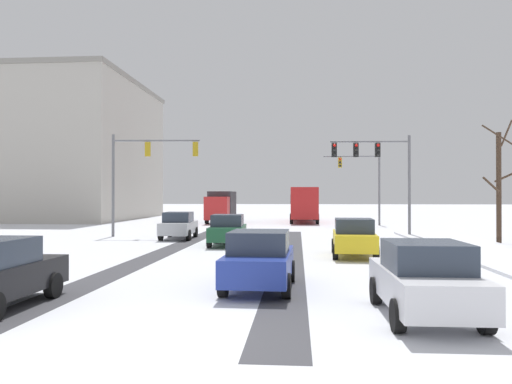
{
  "coord_description": "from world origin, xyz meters",
  "views": [
    {
      "loc": [
        2.26,
        -9.01,
        2.59
      ],
      "look_at": [
        0.0,
        18.31,
        2.8
      ],
      "focal_mm": 35.4,
      "sensor_mm": 36.0,
      "label": 1
    }
  ],
  "objects_px": {
    "car_yellow_cab_third": "(354,237)",
    "car_white_sixth": "(424,279)",
    "car_blue_fourth": "(260,260)",
    "bare_tree_sidewalk_mid": "(499,184)",
    "office_building_far_left_block": "(45,151)",
    "traffic_signal_near_right": "(378,162)",
    "car_silver_lead": "(179,225)",
    "traffic_signal_near_left": "(143,164)",
    "box_truck_delivery": "(221,206)",
    "traffic_signal_far_right": "(364,176)",
    "bus_oncoming": "(304,202)",
    "car_dark_green_second": "(228,230)"
  },
  "relations": [
    {
      "from": "traffic_signal_near_left",
      "to": "car_silver_lead",
      "type": "bearing_deg",
      "value": -28.24
    },
    {
      "from": "traffic_signal_near_left",
      "to": "bare_tree_sidewalk_mid",
      "type": "xyz_separation_m",
      "value": [
        20.71,
        -2.89,
        -1.39
      ]
    },
    {
      "from": "traffic_signal_near_left",
      "to": "bus_oncoming",
      "type": "relative_size",
      "value": 0.59
    },
    {
      "from": "car_blue_fourth",
      "to": "car_white_sixth",
      "type": "relative_size",
      "value": 1.01
    },
    {
      "from": "traffic_signal_near_right",
      "to": "car_silver_lead",
      "type": "xyz_separation_m",
      "value": [
        -12.3,
        -3.16,
        -3.94
      ]
    },
    {
      "from": "traffic_signal_near_right",
      "to": "traffic_signal_near_left",
      "type": "relative_size",
      "value": 1.0
    },
    {
      "from": "office_building_far_left_block",
      "to": "traffic_signal_far_right",
      "type": "bearing_deg",
      "value": -16.05
    },
    {
      "from": "traffic_signal_near_right",
      "to": "car_silver_lead",
      "type": "relative_size",
      "value": 1.56
    },
    {
      "from": "traffic_signal_far_right",
      "to": "office_building_far_left_block",
      "type": "distance_m",
      "value": 36.11
    },
    {
      "from": "bare_tree_sidewalk_mid",
      "to": "office_building_far_left_block",
      "type": "xyz_separation_m",
      "value": [
        -39.61,
        26.7,
        4.44
      ]
    },
    {
      "from": "traffic_signal_near_left",
      "to": "car_silver_lead",
      "type": "xyz_separation_m",
      "value": [
        2.64,
        -1.42,
        -3.81
      ]
    },
    {
      "from": "traffic_signal_near_right",
      "to": "traffic_signal_near_left",
      "type": "height_order",
      "value": "same"
    },
    {
      "from": "car_yellow_cab_third",
      "to": "box_truck_delivery",
      "type": "bearing_deg",
      "value": 110.32
    },
    {
      "from": "traffic_signal_near_right",
      "to": "car_white_sixth",
      "type": "height_order",
      "value": "traffic_signal_near_right"
    },
    {
      "from": "car_dark_green_second",
      "to": "bus_oncoming",
      "type": "height_order",
      "value": "bus_oncoming"
    },
    {
      "from": "car_silver_lead",
      "to": "bus_oncoming",
      "type": "bearing_deg",
      "value": 69.42
    },
    {
      "from": "car_yellow_cab_third",
      "to": "car_white_sixth",
      "type": "xyz_separation_m",
      "value": [
        0.29,
        -10.86,
        0.0
      ]
    },
    {
      "from": "traffic_signal_near_left",
      "to": "car_silver_lead",
      "type": "height_order",
      "value": "traffic_signal_near_left"
    },
    {
      "from": "car_silver_lead",
      "to": "car_dark_green_second",
      "type": "xyz_separation_m",
      "value": [
        3.51,
        -3.8,
        0.0
      ]
    },
    {
      "from": "car_yellow_cab_third",
      "to": "box_truck_delivery",
      "type": "height_order",
      "value": "box_truck_delivery"
    },
    {
      "from": "car_silver_lead",
      "to": "car_dark_green_second",
      "type": "height_order",
      "value": "same"
    },
    {
      "from": "traffic_signal_near_left",
      "to": "traffic_signal_far_right",
      "type": "relative_size",
      "value": 1.0
    },
    {
      "from": "car_dark_green_second",
      "to": "car_blue_fourth",
      "type": "bearing_deg",
      "value": -77.94
    },
    {
      "from": "car_dark_green_second",
      "to": "traffic_signal_near_right",
      "type": "bearing_deg",
      "value": 38.4
    },
    {
      "from": "traffic_signal_far_right",
      "to": "bare_tree_sidewalk_mid",
      "type": "distance_m",
      "value": 17.55
    },
    {
      "from": "traffic_signal_far_right",
      "to": "bare_tree_sidewalk_mid",
      "type": "bearing_deg",
      "value": -73.2
    },
    {
      "from": "car_silver_lead",
      "to": "traffic_signal_far_right",
      "type": "bearing_deg",
      "value": 49.6
    },
    {
      "from": "car_silver_lead",
      "to": "car_blue_fourth",
      "type": "height_order",
      "value": "same"
    },
    {
      "from": "traffic_signal_near_left",
      "to": "office_building_far_left_block",
      "type": "relative_size",
      "value": 0.3
    },
    {
      "from": "traffic_signal_near_right",
      "to": "car_silver_lead",
      "type": "height_order",
      "value": "traffic_signal_near_right"
    },
    {
      "from": "traffic_signal_far_right",
      "to": "car_dark_green_second",
      "type": "height_order",
      "value": "traffic_signal_far_right"
    },
    {
      "from": "car_silver_lead",
      "to": "box_truck_delivery",
      "type": "xyz_separation_m",
      "value": [
        -0.22,
        18.31,
        0.82
      ]
    },
    {
      "from": "box_truck_delivery",
      "to": "traffic_signal_far_right",
      "type": "bearing_deg",
      "value": -12.88
    },
    {
      "from": "car_blue_fourth",
      "to": "car_yellow_cab_third",
      "type": "bearing_deg",
      "value": 66.3
    },
    {
      "from": "car_yellow_cab_third",
      "to": "bus_oncoming",
      "type": "relative_size",
      "value": 0.38
    },
    {
      "from": "car_dark_green_second",
      "to": "car_blue_fourth",
      "type": "relative_size",
      "value": 1.0
    },
    {
      "from": "bare_tree_sidewalk_mid",
      "to": "car_yellow_cab_third",
      "type": "bearing_deg",
      "value": -142.45
    },
    {
      "from": "car_blue_fourth",
      "to": "traffic_signal_near_left",
      "type": "bearing_deg",
      "value": 116.77
    },
    {
      "from": "traffic_signal_far_right",
      "to": "box_truck_delivery",
      "type": "distance_m",
      "value": 13.84
    },
    {
      "from": "car_silver_lead",
      "to": "car_blue_fourth",
      "type": "xyz_separation_m",
      "value": [
        6.09,
        -15.89,
        0.0
      ]
    },
    {
      "from": "car_silver_lead",
      "to": "box_truck_delivery",
      "type": "bearing_deg",
      "value": 90.67
    },
    {
      "from": "traffic_signal_near_left",
      "to": "car_yellow_cab_third",
      "type": "relative_size",
      "value": 1.55
    },
    {
      "from": "traffic_signal_near_left",
      "to": "box_truck_delivery",
      "type": "relative_size",
      "value": 0.87
    },
    {
      "from": "traffic_signal_far_right",
      "to": "car_blue_fourth",
      "type": "relative_size",
      "value": 1.57
    },
    {
      "from": "car_silver_lead",
      "to": "car_white_sixth",
      "type": "height_order",
      "value": "same"
    },
    {
      "from": "box_truck_delivery",
      "to": "bare_tree_sidewalk_mid",
      "type": "bearing_deg",
      "value": -47.26
    },
    {
      "from": "traffic_signal_near_right",
      "to": "box_truck_delivery",
      "type": "bearing_deg",
      "value": 129.56
    },
    {
      "from": "car_yellow_cab_third",
      "to": "car_white_sixth",
      "type": "height_order",
      "value": "same"
    },
    {
      "from": "traffic_signal_near_right",
      "to": "car_yellow_cab_third",
      "type": "relative_size",
      "value": 1.55
    },
    {
      "from": "car_yellow_cab_third",
      "to": "bare_tree_sidewalk_mid",
      "type": "relative_size",
      "value": 0.63
    }
  ]
}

